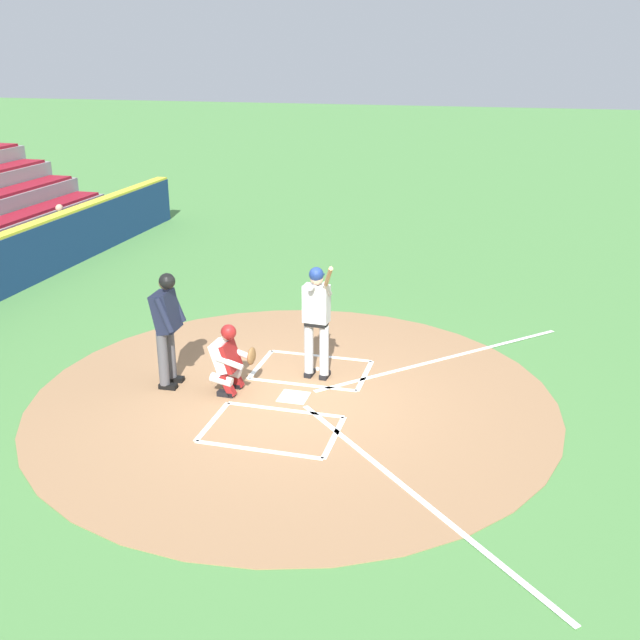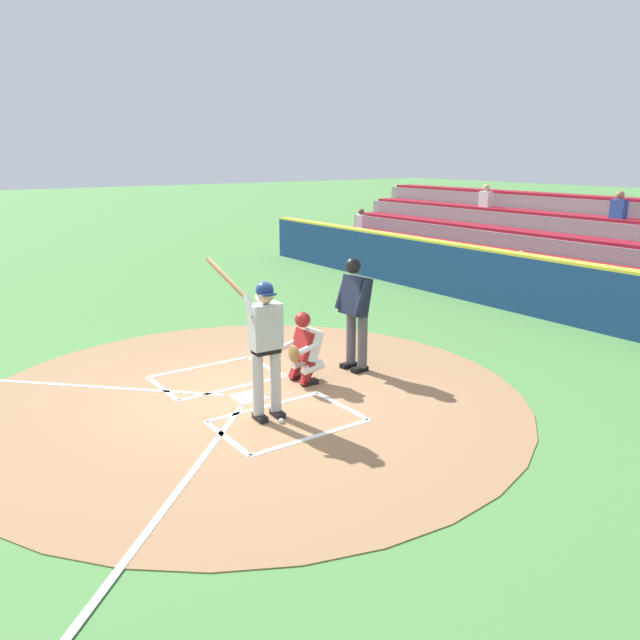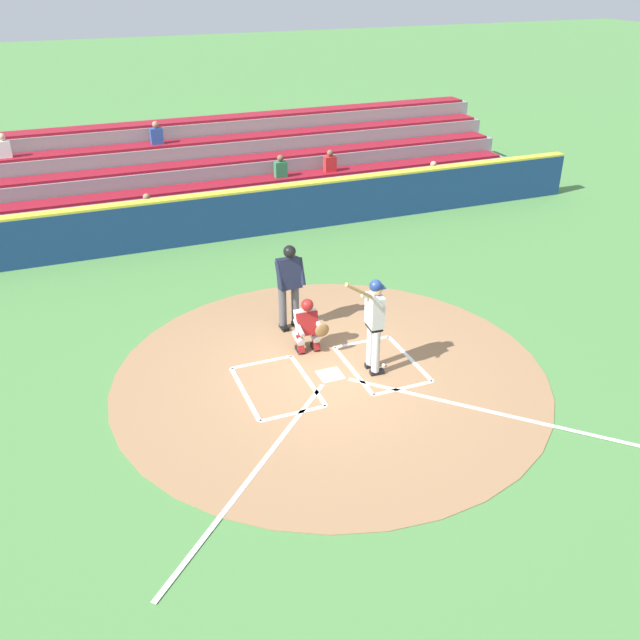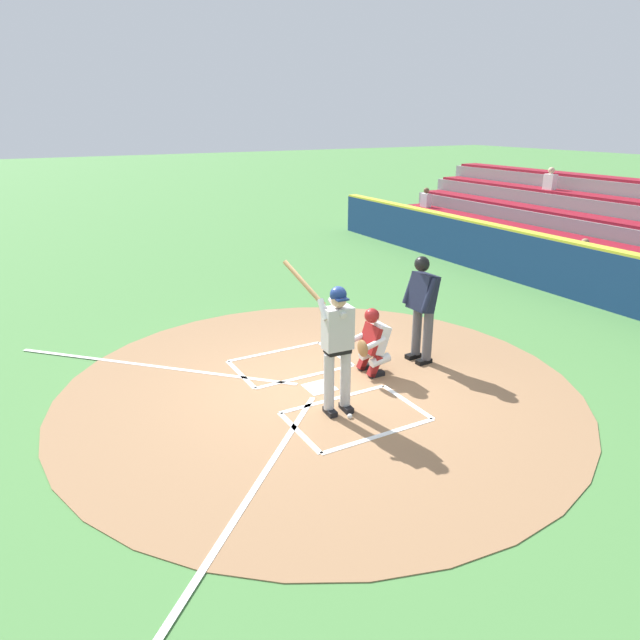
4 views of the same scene
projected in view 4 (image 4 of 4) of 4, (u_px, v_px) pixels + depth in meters
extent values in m
plane|color=#4C8442|center=(320.00, 388.00, 8.96)|extent=(120.00, 120.00, 0.00)
cylinder|color=#99704C|center=(320.00, 388.00, 8.96)|extent=(8.00, 8.00, 0.01)
cube|color=white|center=(320.00, 387.00, 8.95)|extent=(0.44, 0.44, 0.01)
cube|color=white|center=(407.00, 402.00, 8.50)|extent=(1.20, 0.08, 0.01)
cube|color=white|center=(299.00, 432.00, 7.68)|extent=(1.20, 0.08, 0.01)
cube|color=white|center=(334.00, 399.00, 8.58)|extent=(0.08, 1.80, 0.01)
cube|color=white|center=(380.00, 436.00, 7.60)|extent=(0.08, 1.80, 0.01)
cube|color=white|center=(335.00, 353.00, 10.23)|extent=(1.20, 0.08, 0.01)
cube|color=white|center=(241.00, 374.00, 9.41)|extent=(1.20, 0.08, 0.01)
cube|color=white|center=(306.00, 376.00, 9.33)|extent=(0.08, 1.80, 0.01)
cube|color=white|center=(275.00, 351.00, 10.31)|extent=(0.08, 1.80, 0.01)
cube|color=white|center=(151.00, 366.00, 9.72)|extent=(3.73, 3.73, 0.01)
cube|color=white|center=(245.00, 503.00, 6.26)|extent=(3.73, 3.73, 0.01)
cylinder|color=#BCBCBC|center=(345.00, 378.00, 8.13)|extent=(0.15, 0.15, 0.84)
cube|color=black|center=(346.00, 408.00, 8.25)|extent=(0.27, 0.14, 0.09)
cylinder|color=#BCBCBC|center=(329.00, 382.00, 8.02)|extent=(0.15, 0.15, 0.84)
cube|color=black|center=(330.00, 412.00, 8.14)|extent=(0.27, 0.14, 0.09)
cube|color=black|center=(338.00, 349.00, 7.92)|extent=(0.24, 0.35, 0.10)
cube|color=#BCBCBC|center=(338.00, 328.00, 7.81)|extent=(0.27, 0.42, 0.60)
sphere|color=tan|center=(339.00, 300.00, 7.66)|extent=(0.21, 0.21, 0.21)
sphere|color=navy|center=(338.00, 295.00, 7.65)|extent=(0.23, 0.23, 0.23)
cube|color=navy|center=(342.00, 299.00, 7.57)|extent=(0.12, 0.18, 0.02)
cylinder|color=#BCBCBC|center=(337.00, 308.00, 7.77)|extent=(0.43, 0.12, 0.21)
cylinder|color=#BCBCBC|center=(323.00, 310.00, 7.68)|extent=(0.27, 0.11, 0.29)
cylinder|color=#AD7F4C|center=(303.00, 283.00, 7.84)|extent=(0.70, 0.32, 0.53)
cylinder|color=#AD7F4C|center=(323.00, 304.00, 7.71)|extent=(0.09, 0.10, 0.08)
cube|color=black|center=(376.00, 374.00, 9.34)|extent=(0.13, 0.26, 0.09)
cube|color=maroon|center=(375.00, 366.00, 9.27)|extent=(0.13, 0.25, 0.37)
cylinder|color=silver|center=(380.00, 360.00, 9.28)|extent=(0.16, 0.37, 0.21)
cube|color=black|center=(366.00, 367.00, 9.60)|extent=(0.13, 0.26, 0.09)
cube|color=maroon|center=(364.00, 359.00, 9.53)|extent=(0.13, 0.25, 0.37)
cylinder|color=silver|center=(369.00, 353.00, 9.55)|extent=(0.16, 0.37, 0.21)
cube|color=silver|center=(376.00, 337.00, 9.31)|extent=(0.41, 0.37, 0.52)
cube|color=maroon|center=(370.00, 339.00, 9.26)|extent=(0.43, 0.23, 0.46)
sphere|color=beige|center=(373.00, 317.00, 9.15)|extent=(0.21, 0.21, 0.21)
sphere|color=maroon|center=(372.00, 316.00, 9.14)|extent=(0.24, 0.24, 0.24)
cylinder|color=silver|center=(374.00, 344.00, 9.07)|extent=(0.10, 0.45, 0.20)
cylinder|color=silver|center=(360.00, 336.00, 9.41)|extent=(0.10, 0.45, 0.20)
ellipsoid|color=brown|center=(363.00, 348.00, 9.00)|extent=(0.28, 0.11, 0.28)
cylinder|color=#4C4C51|center=(428.00, 336.00, 9.68)|extent=(0.16, 0.16, 0.86)
cube|color=black|center=(424.00, 362.00, 9.81)|extent=(0.14, 0.29, 0.09)
cylinder|color=#4C4C51|center=(417.00, 331.00, 9.91)|extent=(0.16, 0.16, 0.86)
cube|color=black|center=(413.00, 356.00, 10.04)|extent=(0.14, 0.29, 0.09)
cube|color=#191E33|center=(423.00, 292.00, 9.53)|extent=(0.45, 0.38, 0.66)
sphere|color=brown|center=(423.00, 265.00, 9.35)|extent=(0.22, 0.22, 0.22)
sphere|color=black|center=(422.00, 264.00, 9.33)|extent=(0.25, 0.25, 0.25)
cylinder|color=#191E33|center=(429.00, 295.00, 9.29)|extent=(0.11, 0.29, 0.56)
cylinder|color=#191E33|center=(410.00, 288.00, 9.67)|extent=(0.11, 0.29, 0.56)
sphere|color=white|center=(350.00, 416.00, 8.04)|extent=(0.07, 0.07, 0.07)
cube|color=navy|center=(627.00, 285.00, 12.19)|extent=(22.00, 0.36, 1.25)
cube|color=yellow|center=(633.00, 255.00, 11.97)|extent=(22.00, 0.32, 0.06)
cube|color=#284C9E|center=(583.00, 256.00, 14.13)|extent=(0.36, 0.22, 0.46)
sphere|color=#9E7051|center=(585.00, 242.00, 14.01)|extent=(0.20, 0.20, 0.20)
cube|color=white|center=(550.00, 182.00, 17.62)|extent=(0.36, 0.22, 0.46)
sphere|color=beige|center=(551.00, 170.00, 17.50)|extent=(0.20, 0.20, 0.20)
cube|color=white|center=(426.00, 200.00, 20.26)|extent=(0.36, 0.22, 0.46)
sphere|color=brown|center=(426.00, 191.00, 20.15)|extent=(0.20, 0.20, 0.20)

